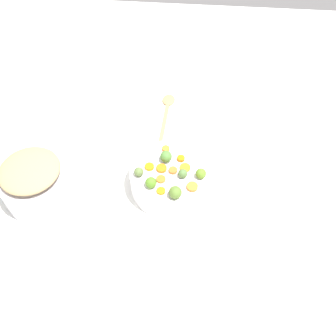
# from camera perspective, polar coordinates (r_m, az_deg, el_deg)

# --- Properties ---
(tabletop) EXTENTS (2.40, 2.40, 0.02)m
(tabletop) POSITION_cam_1_polar(r_m,az_deg,el_deg) (1.24, 2.58, -4.71)
(tabletop) COLOR white
(tabletop) RESTS_ON ground
(serving_bowl_carrots) EXTENTS (0.25, 0.25, 0.09)m
(serving_bowl_carrots) POSITION_cam_1_polar(r_m,az_deg,el_deg) (1.22, 0.00, -1.56)
(serving_bowl_carrots) COLOR white
(serving_bowl_carrots) RESTS_ON tabletop
(metal_pot) EXTENTS (0.21, 0.21, 0.12)m
(metal_pot) POSITION_cam_1_polar(r_m,az_deg,el_deg) (1.26, -19.30, -2.57)
(metal_pot) COLOR #BCB6C4
(metal_pot) RESTS_ON tabletop
(stuffing_mound) EXTENTS (0.18, 0.18, 0.04)m
(stuffing_mound) POSITION_cam_1_polar(r_m,az_deg,el_deg) (1.20, -20.31, -0.33)
(stuffing_mound) COLOR tan
(stuffing_mound) RESTS_ON metal_pot
(carrot_slice_0) EXTENTS (0.04, 0.04, 0.01)m
(carrot_slice_0) POSITION_cam_1_polar(r_m,az_deg,el_deg) (1.19, -1.18, -0.04)
(carrot_slice_0) COLOR orange
(carrot_slice_0) RESTS_ON serving_bowl_carrots
(carrot_slice_1) EXTENTS (0.03, 0.03, 0.01)m
(carrot_slice_1) POSITION_cam_1_polar(r_m,az_deg,el_deg) (1.21, 1.76, 1.44)
(carrot_slice_1) COLOR orange
(carrot_slice_1) RESTS_ON serving_bowl_carrots
(carrot_slice_2) EXTENTS (0.03, 0.03, 0.01)m
(carrot_slice_2) POSITION_cam_1_polar(r_m,az_deg,el_deg) (1.24, -0.52, 2.92)
(carrot_slice_2) COLOR orange
(carrot_slice_2) RESTS_ON serving_bowl_carrots
(carrot_slice_3) EXTENTS (0.03, 0.03, 0.01)m
(carrot_slice_3) POSITION_cam_1_polar(r_m,az_deg,el_deg) (1.18, 0.55, -0.35)
(carrot_slice_3) COLOR orange
(carrot_slice_3) RESTS_ON serving_bowl_carrots
(carrot_slice_4) EXTENTS (0.04, 0.04, 0.01)m
(carrot_slice_4) POSITION_cam_1_polar(r_m,az_deg,el_deg) (1.19, 2.39, 0.07)
(carrot_slice_4) COLOR orange
(carrot_slice_4) RESTS_ON serving_bowl_carrots
(carrot_slice_5) EXTENTS (0.04, 0.04, 0.01)m
(carrot_slice_5) POSITION_cam_1_polar(r_m,az_deg,el_deg) (1.17, -1.25, -1.49)
(carrot_slice_5) COLOR orange
(carrot_slice_5) RESTS_ON serving_bowl_carrots
(carrot_slice_6) EXTENTS (0.03, 0.03, 0.01)m
(carrot_slice_6) POSITION_cam_1_polar(r_m,az_deg,el_deg) (1.14, -1.27, -3.45)
(carrot_slice_6) COLOR orange
(carrot_slice_6) RESTS_ON serving_bowl_carrots
(carrot_slice_7) EXTENTS (0.04, 0.04, 0.01)m
(carrot_slice_7) POSITION_cam_1_polar(r_m,az_deg,el_deg) (1.19, -3.01, 0.20)
(carrot_slice_7) COLOR orange
(carrot_slice_7) RESTS_ON serving_bowl_carrots
(carrot_slice_8) EXTENTS (0.05, 0.05, 0.01)m
(carrot_slice_8) POSITION_cam_1_polar(r_m,az_deg,el_deg) (1.15, 3.46, -2.82)
(carrot_slice_8) COLOR orange
(carrot_slice_8) RESTS_ON serving_bowl_carrots
(brussels_sprout_0) EXTENTS (0.03, 0.03, 0.03)m
(brussels_sprout_0) POSITION_cam_1_polar(r_m,az_deg,el_deg) (1.14, -2.79, -2.20)
(brussels_sprout_0) COLOR #538425
(brussels_sprout_0) RESTS_ON serving_bowl_carrots
(brussels_sprout_1) EXTENTS (0.04, 0.04, 0.04)m
(brussels_sprout_1) POSITION_cam_1_polar(r_m,az_deg,el_deg) (1.11, 0.89, -3.68)
(brussels_sprout_1) COLOR #57772D
(brussels_sprout_1) RESTS_ON serving_bowl_carrots
(brussels_sprout_2) EXTENTS (0.04, 0.04, 0.04)m
(brussels_sprout_2) POSITION_cam_1_polar(r_m,az_deg,el_deg) (1.20, -0.49, 1.75)
(brussels_sprout_2) COLOR #4E7F36
(brussels_sprout_2) RESTS_ON serving_bowl_carrots
(brussels_sprout_3) EXTENTS (0.03, 0.03, 0.03)m
(brussels_sprout_3) POSITION_cam_1_polar(r_m,az_deg,el_deg) (1.16, 4.76, -0.82)
(brussels_sprout_3) COLOR olive
(brussels_sprout_3) RESTS_ON serving_bowl_carrots
(brussels_sprout_4) EXTENTS (0.03, 0.03, 0.03)m
(brussels_sprout_4) POSITION_cam_1_polar(r_m,az_deg,el_deg) (1.17, -4.61, -0.57)
(brussels_sprout_4) COLOR #5D743C
(brussels_sprout_4) RESTS_ON serving_bowl_carrots
(brussels_sprout_5) EXTENTS (0.03, 0.03, 0.03)m
(brussels_sprout_5) POSITION_cam_1_polar(r_m,az_deg,el_deg) (1.16, 2.02, -0.83)
(brussels_sprout_5) COLOR #52753B
(brussels_sprout_5) RESTS_ON serving_bowl_carrots
(wooden_spoon) EXTENTS (0.29, 0.05, 0.01)m
(wooden_spoon) POSITION_cam_1_polar(r_m,az_deg,el_deg) (1.49, -0.34, 8.74)
(wooden_spoon) COLOR tan
(wooden_spoon) RESTS_ON tabletop
(dish_towel) EXTENTS (0.17, 0.16, 0.01)m
(dish_towel) POSITION_cam_1_polar(r_m,az_deg,el_deg) (1.11, 5.21, -15.58)
(dish_towel) COLOR silver
(dish_towel) RESTS_ON tabletop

